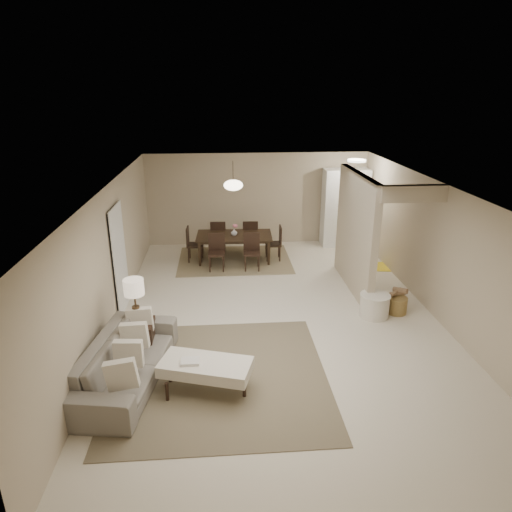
{
  "coord_description": "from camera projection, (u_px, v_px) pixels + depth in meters",
  "views": [
    {
      "loc": [
        -1.01,
        -7.7,
        4.1
      ],
      "look_at": [
        -0.35,
        0.55,
        1.05
      ],
      "focal_mm": 32.0,
      "sensor_mm": 36.0,
      "label": 1
    }
  ],
  "objects": [
    {
      "name": "table_lamp",
      "position": [
        134.0,
        291.0,
        7.14
      ],
      "size": [
        0.32,
        0.32,
        0.76
      ],
      "color": "#44311D",
      "rests_on": "side_table"
    },
    {
      "name": "ceiling",
      "position": [
        279.0,
        187.0,
        7.83
      ],
      "size": [
        9.0,
        9.0,
        0.0
      ],
      "primitive_type": "plane",
      "rotation": [
        3.14,
        0.0,
        0.0
      ],
      "color": "white",
      "rests_on": "back_wall"
    },
    {
      "name": "side_table",
      "position": [
        139.0,
        338.0,
        7.43
      ],
      "size": [
        0.51,
        0.51,
        0.55
      ],
      "primitive_type": "cube",
      "rotation": [
        0.0,
        0.0,
        -0.01
      ],
      "color": "black",
      "rests_on": "floor"
    },
    {
      "name": "left_wall",
      "position": [
        109.0,
        260.0,
        8.04
      ],
      "size": [
        0.0,
        9.0,
        9.0
      ],
      "primitive_type": "plane",
      "rotation": [
        1.57,
        0.0,
        1.57
      ],
      "color": "#BBAB8E",
      "rests_on": "floor"
    },
    {
      "name": "ottoman_bench",
      "position": [
        206.0,
        367.0,
        6.48
      ],
      "size": [
        1.41,
        0.94,
        0.46
      ],
      "rotation": [
        0.0,
        0.0,
        -0.3
      ],
      "color": "silver",
      "rests_on": "living_rug"
    },
    {
      "name": "back_wall",
      "position": [
        257.0,
        199.0,
        12.47
      ],
      "size": [
        6.0,
        0.0,
        6.0
      ],
      "primitive_type": "plane",
      "rotation": [
        1.57,
        0.0,
        0.0
      ],
      "color": "#BBAB8E",
      "rests_on": "floor"
    },
    {
      "name": "living_rug",
      "position": [
        220.0,
        376.0,
        6.9
      ],
      "size": [
        3.2,
        3.2,
        0.01
      ],
      "primitive_type": "cube",
      "color": "brown",
      "rests_on": "floor"
    },
    {
      "name": "round_pouf",
      "position": [
        374.0,
        306.0,
        8.66
      ],
      "size": [
        0.57,
        0.57,
        0.44
      ],
      "primitive_type": "cylinder",
      "color": "silver",
      "rests_on": "floor"
    },
    {
      "name": "right_wall",
      "position": [
        438.0,
        251.0,
        8.48
      ],
      "size": [
        0.0,
        9.0,
        9.0
      ],
      "primitive_type": "plane",
      "rotation": [
        1.57,
        0.0,
        -1.57
      ],
      "color": "#BBAB8E",
      "rests_on": "floor"
    },
    {
      "name": "partition",
      "position": [
        356.0,
        233.0,
        9.56
      ],
      "size": [
        0.15,
        2.5,
        2.5
      ],
      "primitive_type": "cube",
      "color": "#BBAB8E",
      "rests_on": "floor"
    },
    {
      "name": "pendant_light",
      "position": [
        233.0,
        185.0,
        10.91
      ],
      "size": [
        0.46,
        0.46,
        0.71
      ],
      "color": "#44311D",
      "rests_on": "ceiling"
    },
    {
      "name": "yellow_mat",
      "position": [
        372.0,
        266.0,
        11.14
      ],
      "size": [
        1.07,
        0.74,
        0.01
      ],
      "primitive_type": "cube",
      "rotation": [
        0.0,
        0.0,
        -0.13
      ],
      "color": "yellow",
      "rests_on": "floor"
    },
    {
      "name": "dining_table",
      "position": [
        234.0,
        248.0,
        11.46
      ],
      "size": [
        1.91,
        1.11,
        0.66
      ],
      "primitive_type": "imported",
      "rotation": [
        0.0,
        0.0,
        -0.04
      ],
      "color": "black",
      "rests_on": "dining_rug"
    },
    {
      "name": "dining_rug",
      "position": [
        235.0,
        260.0,
        11.57
      ],
      "size": [
        2.8,
        2.1,
        0.01
      ],
      "primitive_type": "cube",
      "color": "#837251",
      "rests_on": "floor"
    },
    {
      "name": "pantry_cabinet",
      "position": [
        345.0,
        208.0,
        12.39
      ],
      "size": [
        1.2,
        0.55,
        2.1
      ],
      "primitive_type": "cube",
      "color": "white",
      "rests_on": "floor"
    },
    {
      "name": "vase",
      "position": [
        234.0,
        232.0,
        11.32
      ],
      "size": [
        0.18,
        0.18,
        0.17
      ],
      "primitive_type": "imported",
      "rotation": [
        0.0,
        0.0,
        -0.1
      ],
      "color": "white",
      "rests_on": "dining_table"
    },
    {
      "name": "dining_chairs",
      "position": [
        234.0,
        244.0,
        11.42
      ],
      "size": [
        2.36,
        1.74,
        0.88
      ],
      "color": "black",
      "rests_on": "dining_rug"
    },
    {
      "name": "floor",
      "position": [
        277.0,
        317.0,
        8.69
      ],
      "size": [
        9.0,
        9.0,
        0.0
      ],
      "primitive_type": "plane",
      "color": "beige",
      "rests_on": "ground"
    },
    {
      "name": "flush_light",
      "position": [
        357.0,
        161.0,
        11.01
      ],
      "size": [
        0.44,
        0.44,
        0.05
      ],
      "primitive_type": "cylinder",
      "color": "white",
      "rests_on": "ceiling"
    },
    {
      "name": "sofa",
      "position": [
        127.0,
        361.0,
        6.68
      ],
      "size": [
        2.49,
        1.3,
        0.69
      ],
      "primitive_type": "imported",
      "rotation": [
        0.0,
        0.0,
        1.41
      ],
      "color": "slate",
      "rests_on": "floor"
    },
    {
      "name": "wicker_basket",
      "position": [
        397.0,
        305.0,
        8.81
      ],
      "size": [
        0.39,
        0.39,
        0.32
      ],
      "primitive_type": "cylinder",
      "rotation": [
        0.0,
        0.0,
        -0.03
      ],
      "color": "olive",
      "rests_on": "floor"
    },
    {
      "name": "doorway",
      "position": [
        119.0,
        260.0,
        8.68
      ],
      "size": [
        0.04,
        0.9,
        2.04
      ],
      "primitive_type": "cube",
      "color": "black",
      "rests_on": "floor"
    }
  ]
}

